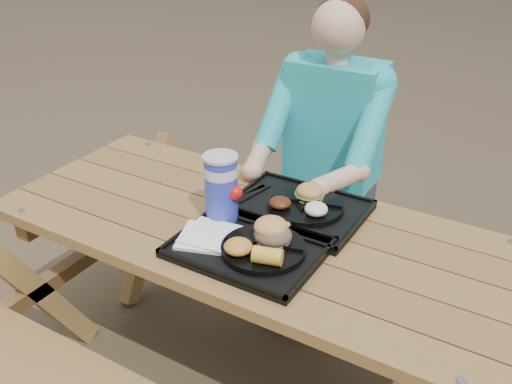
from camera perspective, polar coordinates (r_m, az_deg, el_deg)
The scene contains 17 objects.
picnic_table at distance 2.12m, azimuth -0.00°, elevation -12.05°, with size 1.80×1.49×0.75m, color #999999, non-canonical shape.
tray_near at distance 1.77m, azimuth -0.72°, elevation -5.64°, with size 0.45×0.35×0.02m, color black.
tray_far at distance 1.98m, azimuth 4.10°, elevation -1.83°, with size 0.45×0.35×0.02m, color black.
plate_near at distance 1.74m, azimuth 0.75°, elevation -5.70°, with size 0.26×0.26×0.02m, color black.
plate_far at distance 1.96m, azimuth 5.04°, elevation -1.43°, with size 0.26×0.26×0.02m, color black.
napkin_stack at distance 1.80m, azimuth -4.99°, elevation -4.40°, with size 0.17×0.17×0.02m, color white.
soda_cup at distance 1.86m, azimuth -3.49°, elevation 0.33°, with size 0.11×0.11×0.22m, color #1723AF.
condiment_bbq at distance 1.85m, azimuth 1.04°, elevation -3.17°, with size 0.05×0.05×0.03m, color #310805.
condiment_mustard at distance 1.83m, azimuth 2.81°, elevation -3.62°, with size 0.05×0.05×0.03m, color yellow.
sandwich at distance 1.72m, azimuth 1.72°, elevation -3.36°, with size 0.11×0.11×0.11m, color #D9904C, non-canonical shape.
mac_cheese at distance 1.69m, azimuth -1.79°, elevation -5.48°, with size 0.09×0.09×0.04m, color gold.
corn_cob at distance 1.64m, azimuth 1.16°, elevation -6.41°, with size 0.09×0.09×0.05m, color gold, non-canonical shape.
cutlery_far at distance 2.05m, azimuth -0.29°, elevation -0.10°, with size 0.03×0.17×0.01m, color black.
burger at distance 1.97m, azimuth 5.41°, elevation 0.40°, with size 0.10×0.10×0.09m, color #CE8848, non-canonical shape.
baked_beans at distance 1.92m, azimuth 2.42°, elevation -1.08°, with size 0.08×0.08×0.03m, color #512210.
potato_salad at distance 1.89m, azimuth 6.04°, elevation -1.71°, with size 0.08×0.08×0.04m, color white.
diner at distance 2.51m, azimuth 7.34°, elevation 1.92°, with size 0.48×0.84×1.28m, color #1AB6A1, non-canonical shape.
Camera 1 is at (0.83, -1.38, 1.76)m, focal length 40.00 mm.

